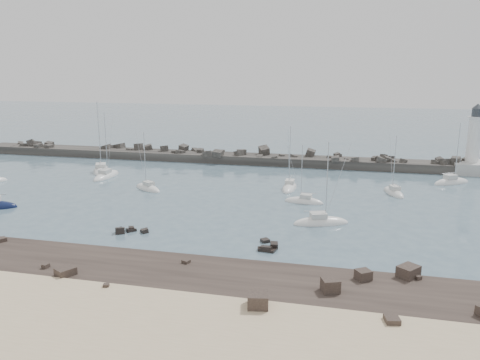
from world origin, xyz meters
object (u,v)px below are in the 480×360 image
at_px(sailboat_1, 101,171).
at_px(sailboat_5, 289,188).
at_px(sailboat_6, 321,223).
at_px(lighthouse, 472,158).
at_px(sailboat_8, 394,193).
at_px(sailboat_10, 451,183).
at_px(sailboat_4, 148,189).
at_px(sailboat_3, 106,176).
at_px(sailboat_7, 304,202).

xyz_separation_m(sailboat_1, sailboat_5, (39.39, -5.19, -0.01)).
bearing_deg(sailboat_6, lighthouse, 54.97).
distance_m(sailboat_6, sailboat_8, 21.63).
xyz_separation_m(sailboat_6, sailboat_8, (10.97, 18.64, -0.00)).
relative_size(lighthouse, sailboat_10, 1.20).
xyz_separation_m(sailboat_4, sailboat_6, (30.63, -11.98, 0.00)).
bearing_deg(sailboat_3, sailboat_6, -24.04).
relative_size(sailboat_3, sailboat_8, 1.26).
xyz_separation_m(sailboat_1, sailboat_7, (42.74, -13.46, -0.01)).
relative_size(sailboat_4, sailboat_6, 0.89).
relative_size(sailboat_5, sailboat_10, 0.99).
xyz_separation_m(lighthouse, sailboat_5, (-34.00, -21.00, -2.96)).
height_order(lighthouse, sailboat_1, sailboat_1).
height_order(sailboat_4, sailboat_8, sailboat_4).
bearing_deg(sailboat_8, sailboat_10, 42.46).
distance_m(lighthouse, sailboat_6, 47.85).
xyz_separation_m(sailboat_3, sailboat_4, (11.81, -6.95, -0.00)).
bearing_deg(sailboat_7, sailboat_4, 175.53).
xyz_separation_m(sailboat_6, sailboat_7, (-3.23, 9.84, -0.01)).
distance_m(sailboat_1, sailboat_3, 5.61).
bearing_deg(sailboat_8, sailboat_3, 179.68).
distance_m(lighthouse, sailboat_8, 26.42).
bearing_deg(sailboat_10, lighthouse, 62.28).
xyz_separation_m(sailboat_4, sailboat_5, (24.04, 6.13, 0.00)).
distance_m(sailboat_1, sailboat_6, 51.54).
distance_m(sailboat_4, sailboat_5, 24.81).
bearing_deg(sailboat_1, sailboat_7, -17.48).
distance_m(sailboat_3, sailboat_4, 13.71).
bearing_deg(sailboat_7, sailboat_5, 112.08).
distance_m(sailboat_3, sailboat_8, 53.41).
bearing_deg(sailboat_6, sailboat_8, 59.53).
relative_size(sailboat_1, sailboat_5, 1.27).
bearing_deg(lighthouse, sailboat_6, -125.03).
bearing_deg(sailboat_1, sailboat_4, -36.40).
height_order(sailboat_1, sailboat_10, sailboat_1).
distance_m(sailboat_5, sailboat_8, 17.56).
bearing_deg(lighthouse, sailboat_7, -136.31).
xyz_separation_m(sailboat_6, sailboat_10, (21.92, 28.66, 0.01)).
distance_m(lighthouse, sailboat_3, 72.77).
height_order(sailboat_4, sailboat_6, sailboat_6).
height_order(sailboat_4, sailboat_5, sailboat_5).
relative_size(lighthouse, sailboat_4, 1.34).
height_order(sailboat_7, sailboat_10, sailboat_10).
bearing_deg(sailboat_6, sailboat_7, 108.17).
bearing_deg(sailboat_1, lighthouse, 12.16).
bearing_deg(sailboat_10, sailboat_6, -127.41).
bearing_deg(sailboat_5, sailboat_10, 20.32).
xyz_separation_m(lighthouse, sailboat_4, (-58.04, -27.13, -2.96)).
distance_m(sailboat_3, sailboat_10, 65.10).
relative_size(sailboat_4, sailboat_10, 0.90).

